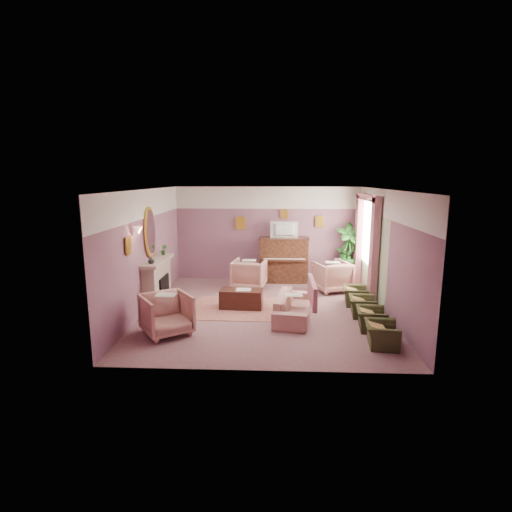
{
  "coord_description": "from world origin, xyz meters",
  "views": [
    {
      "loc": [
        0.2,
        -8.95,
        3.05
      ],
      "look_at": [
        -0.22,
        0.4,
        1.22
      ],
      "focal_mm": 28.0,
      "sensor_mm": 36.0,
      "label": 1
    }
  ],
  "objects_px": {
    "sofa": "(294,302)",
    "olive_chair_d": "(355,293)",
    "floral_armchair_front": "(167,312)",
    "television": "(284,229)",
    "coffee_table": "(241,299)",
    "floral_armchair_right": "(332,275)",
    "olive_chair_a": "(382,331)",
    "olive_chair_c": "(362,303)",
    "olive_chair_b": "(371,316)",
    "piano": "(284,260)",
    "floral_armchair_left": "(249,273)",
    "side_table": "(343,271)"
  },
  "relations": [
    {
      "from": "coffee_table",
      "to": "piano",
      "type": "bearing_deg",
      "value": 67.36
    },
    {
      "from": "piano",
      "to": "sofa",
      "type": "distance_m",
      "value": 3.18
    },
    {
      "from": "piano",
      "to": "floral_armchair_right",
      "type": "bearing_deg",
      "value": -37.06
    },
    {
      "from": "floral_armchair_right",
      "to": "olive_chair_c",
      "type": "distance_m",
      "value": 2.04
    },
    {
      "from": "olive_chair_b",
      "to": "piano",
      "type": "bearing_deg",
      "value": 114.15
    },
    {
      "from": "olive_chair_c",
      "to": "olive_chair_d",
      "type": "height_order",
      "value": "same"
    },
    {
      "from": "floral_armchair_front",
      "to": "olive_chair_c",
      "type": "distance_m",
      "value": 4.29
    },
    {
      "from": "side_table",
      "to": "coffee_table",
      "type": "bearing_deg",
      "value": -138.44
    },
    {
      "from": "coffee_table",
      "to": "side_table",
      "type": "height_order",
      "value": "side_table"
    },
    {
      "from": "piano",
      "to": "olive_chair_b",
      "type": "xyz_separation_m",
      "value": [
        1.7,
        -3.79,
        -0.36
      ]
    },
    {
      "from": "olive_chair_c",
      "to": "olive_chair_d",
      "type": "bearing_deg",
      "value": 90.0
    },
    {
      "from": "floral_armchair_left",
      "to": "olive_chair_a",
      "type": "xyz_separation_m",
      "value": [
        2.68,
        -3.79,
        -0.16
      ]
    },
    {
      "from": "coffee_table",
      "to": "olive_chair_d",
      "type": "bearing_deg",
      "value": 7.94
    },
    {
      "from": "olive_chair_c",
      "to": "coffee_table",
      "type": "bearing_deg",
      "value": 171.02
    },
    {
      "from": "television",
      "to": "floral_armchair_right",
      "type": "bearing_deg",
      "value": -35.63
    },
    {
      "from": "piano",
      "to": "olive_chair_d",
      "type": "relative_size",
      "value": 2.07
    },
    {
      "from": "television",
      "to": "floral_armchair_front",
      "type": "relative_size",
      "value": 0.88
    },
    {
      "from": "olive_chair_a",
      "to": "olive_chair_c",
      "type": "xyz_separation_m",
      "value": [
        0.0,
        1.64,
        0.0
      ]
    },
    {
      "from": "olive_chair_a",
      "to": "coffee_table",
      "type": "bearing_deg",
      "value": 143.02
    },
    {
      "from": "piano",
      "to": "floral_armchair_left",
      "type": "relative_size",
      "value": 1.54
    },
    {
      "from": "floral_armchair_front",
      "to": "television",
      "type": "bearing_deg",
      "value": 60.09
    },
    {
      "from": "coffee_table",
      "to": "floral_armchair_front",
      "type": "height_order",
      "value": "floral_armchair_front"
    },
    {
      "from": "floral_armchair_right",
      "to": "television",
      "type": "bearing_deg",
      "value": 144.37
    },
    {
      "from": "olive_chair_b",
      "to": "side_table",
      "type": "height_order",
      "value": "side_table"
    },
    {
      "from": "television",
      "to": "side_table",
      "type": "xyz_separation_m",
      "value": [
        1.76,
        0.01,
        -1.25
      ]
    },
    {
      "from": "coffee_table",
      "to": "floral_armchair_left",
      "type": "height_order",
      "value": "floral_armchair_left"
    },
    {
      "from": "piano",
      "to": "coffee_table",
      "type": "relative_size",
      "value": 1.4
    },
    {
      "from": "olive_chair_b",
      "to": "olive_chair_c",
      "type": "relative_size",
      "value": 1.0
    },
    {
      "from": "floral_armchair_right",
      "to": "side_table",
      "type": "bearing_deg",
      "value": 64.11
    },
    {
      "from": "television",
      "to": "side_table",
      "type": "relative_size",
      "value": 1.14
    },
    {
      "from": "coffee_table",
      "to": "floral_armchair_right",
      "type": "xyz_separation_m",
      "value": [
        2.36,
        1.55,
        0.23
      ]
    },
    {
      "from": "sofa",
      "to": "olive_chair_b",
      "type": "bearing_deg",
      "value": -21.95
    },
    {
      "from": "sofa",
      "to": "floral_armchair_front",
      "type": "relative_size",
      "value": 2.02
    },
    {
      "from": "piano",
      "to": "floral_armchair_right",
      "type": "relative_size",
      "value": 1.54
    },
    {
      "from": "olive_chair_b",
      "to": "floral_armchair_front",
      "type": "bearing_deg",
      "value": -173.97
    },
    {
      "from": "floral_armchair_right",
      "to": "side_table",
      "type": "xyz_separation_m",
      "value": [
        0.46,
        0.94,
        -0.1
      ]
    },
    {
      "from": "sofa",
      "to": "olive_chair_d",
      "type": "distance_m",
      "value": 1.85
    },
    {
      "from": "floral_armchair_right",
      "to": "olive_chair_d",
      "type": "distance_m",
      "value": 1.25
    },
    {
      "from": "coffee_table",
      "to": "floral_armchair_front",
      "type": "distance_m",
      "value": 2.17
    },
    {
      "from": "olive_chair_d",
      "to": "coffee_table",
      "type": "bearing_deg",
      "value": -172.06
    },
    {
      "from": "floral_armchair_front",
      "to": "olive_chair_a",
      "type": "xyz_separation_m",
      "value": [
        4.1,
        -0.39,
        -0.16
      ]
    },
    {
      "from": "television",
      "to": "olive_chair_c",
      "type": "distance_m",
      "value": 3.62
    },
    {
      "from": "floral_armchair_right",
      "to": "side_table",
      "type": "relative_size",
      "value": 1.3
    },
    {
      "from": "floral_armchair_left",
      "to": "floral_armchair_right",
      "type": "bearing_deg",
      "value": -4.09
    },
    {
      "from": "piano",
      "to": "olive_chair_b",
      "type": "height_order",
      "value": "piano"
    },
    {
      "from": "floral_armchair_front",
      "to": "olive_chair_d",
      "type": "distance_m",
      "value": 4.6
    },
    {
      "from": "coffee_table",
      "to": "floral_armchair_right",
      "type": "relative_size",
      "value": 1.1
    },
    {
      "from": "olive_chair_a",
      "to": "olive_chair_c",
      "type": "distance_m",
      "value": 1.64
    },
    {
      "from": "piano",
      "to": "side_table",
      "type": "height_order",
      "value": "piano"
    },
    {
      "from": "television",
      "to": "floral_armchair_right",
      "type": "xyz_separation_m",
      "value": [
        1.3,
        -0.93,
        -1.15
      ]
    }
  ]
}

